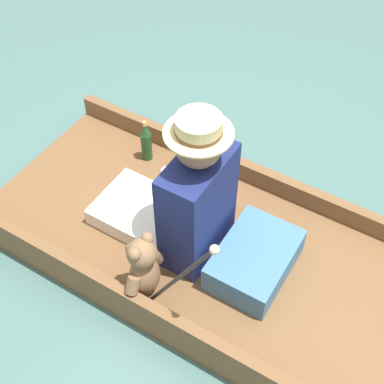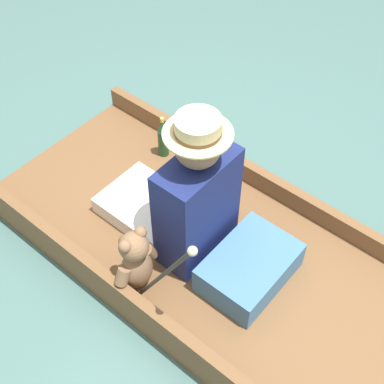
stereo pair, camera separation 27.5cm
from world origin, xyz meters
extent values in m
plane|color=#476B66|center=(0.00, 0.00, 0.00)|extent=(16.00, 16.00, 0.00)
cube|color=brown|center=(0.00, 0.00, 0.07)|extent=(1.19, 2.50, 0.15)
cube|color=brown|center=(-0.57, 0.00, 0.21)|extent=(0.06, 2.50, 0.13)
cube|color=brown|center=(0.57, 0.00, 0.21)|extent=(0.06, 2.50, 0.13)
cube|color=teal|center=(-0.03, -0.38, 0.24)|extent=(0.52, 0.37, 0.18)
cube|color=white|center=(-0.05, 0.35, 0.20)|extent=(0.41, 0.53, 0.11)
cube|color=navy|center=(-0.05, -0.03, 0.48)|extent=(0.46, 0.23, 0.67)
cube|color=beige|center=(-0.05, 0.09, 0.53)|extent=(0.04, 0.01, 0.37)
cube|color=white|center=(-0.17, 0.09, 0.57)|extent=(0.02, 0.01, 0.40)
cube|color=white|center=(0.08, 0.09, 0.57)|extent=(0.02, 0.01, 0.40)
sphere|color=#936B4C|center=(-0.05, -0.03, 0.94)|extent=(0.23, 0.23, 0.23)
cylinder|color=#CCB77F|center=(-0.05, -0.03, 1.01)|extent=(0.33, 0.33, 0.01)
cylinder|color=#CCB77F|center=(-0.05, -0.03, 1.06)|extent=(0.22, 0.22, 0.08)
cylinder|color=brown|center=(-0.05, -0.03, 1.03)|extent=(0.22, 0.22, 0.02)
ellipsoid|color=#846042|center=(-0.44, 0.06, 0.28)|extent=(0.18, 0.15, 0.27)
sphere|color=#846042|center=(-0.44, 0.06, 0.48)|extent=(0.16, 0.16, 0.16)
sphere|color=brown|center=(-0.44, 0.12, 0.47)|extent=(0.06, 0.06, 0.06)
sphere|color=#846042|center=(-0.49, 0.06, 0.54)|extent=(0.07, 0.07, 0.07)
sphere|color=#846042|center=(-0.38, 0.06, 0.54)|extent=(0.07, 0.07, 0.07)
cylinder|color=#846042|center=(-0.54, 0.06, 0.33)|extent=(0.10, 0.07, 0.12)
cylinder|color=#846042|center=(-0.34, 0.06, 0.33)|extent=(0.10, 0.07, 0.12)
sphere|color=#846042|center=(-0.49, 0.09, 0.18)|extent=(0.08, 0.08, 0.08)
sphere|color=#846042|center=(-0.39, 0.09, 0.18)|extent=(0.08, 0.08, 0.08)
cylinder|color=silver|center=(0.29, 0.40, 0.15)|extent=(0.06, 0.06, 0.01)
cylinder|color=silver|center=(0.29, 0.40, 0.18)|extent=(0.01, 0.01, 0.05)
cone|color=silver|center=(0.29, 0.40, 0.22)|extent=(0.07, 0.07, 0.03)
cylinder|color=#2D2823|center=(-0.50, -0.18, 0.52)|extent=(0.02, 0.39, 0.75)
sphere|color=beige|center=(-0.50, -0.37, 0.89)|extent=(0.04, 0.04, 0.04)
cylinder|color=#1E4723|center=(0.39, 0.62, 0.25)|extent=(0.07, 0.07, 0.21)
cone|color=#1E4723|center=(0.39, 0.62, 0.40)|extent=(0.06, 0.06, 0.09)
cylinder|color=gold|center=(0.39, 0.62, 0.44)|extent=(0.02, 0.02, 0.03)
camera|label=1|loc=(-1.61, -0.94, 2.64)|focal=50.00mm
camera|label=2|loc=(-1.45, -1.16, 2.64)|focal=50.00mm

